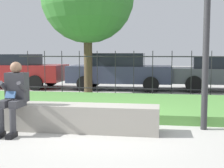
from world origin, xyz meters
The scene contains 7 objects.
ground_plane centered at (0.00, 0.00, 0.00)m, with size 60.00×60.00×0.00m, color #B2AFA8.
stone_bench centered at (-0.31, 0.00, 0.22)m, with size 2.93×0.56×0.50m.
person_seated_reader centered at (-1.46, -0.31, 0.72)m, with size 0.42×0.73×1.30m.
grass_berm centered at (0.00, 2.39, 0.10)m, with size 9.20×3.38×0.20m.
iron_fence centered at (0.00, 4.40, 0.80)m, with size 7.20×0.03×1.53m.
car_parked_left centered at (-5.10, 6.75, 0.75)m, with size 4.47×2.02×1.40m.
car_parked_center centered at (-0.50, 6.78, 0.76)m, with size 4.07×1.94×1.45m.
Camera 1 is at (1.18, -5.58, 1.46)m, focal length 50.00 mm.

